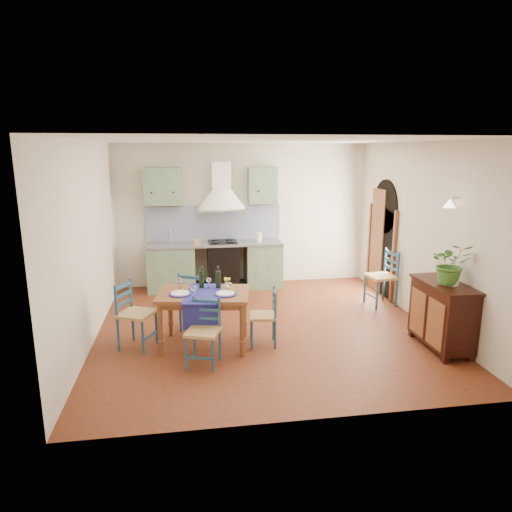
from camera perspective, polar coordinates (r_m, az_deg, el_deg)
The scene contains 13 objects.
floor at distance 7.11m, azimuth 1.07°, elevation -8.92°, with size 5.00×5.00×0.00m, color #441F0E.
back_wall at distance 8.96m, azimuth -4.38°, elevation 2.66°, with size 5.00×0.96×2.80m.
right_wall at distance 7.80m, azimuth 19.13°, elevation 2.56°, with size 0.26×5.00×2.80m.
left_wall at distance 6.76m, azimuth -20.26°, elevation 1.47°, with size 0.04×5.00×2.80m, color beige.
ceiling at distance 6.60m, azimuth 1.18°, elevation 14.30°, with size 5.00×5.00×0.01m, color white.
dining_table at distance 6.29m, azimuth -6.51°, elevation -5.34°, with size 1.33×1.04×1.09m.
chair_near at distance 5.85m, azimuth -6.56°, elevation -9.35°, with size 0.51×0.51×0.85m.
chair_far at distance 6.96m, azimuth -7.58°, elevation -5.38°, with size 0.57×0.57×0.92m.
chair_left at distance 6.50m, azimuth -14.95°, elevation -7.02°, with size 0.58×0.58×0.93m.
chair_right at distance 6.39m, azimuth 1.14°, elevation -7.54°, with size 0.42×0.42×0.80m.
chair_spare at distance 8.28m, azimuth 15.59°, elevation -2.53°, with size 0.53×0.53×0.98m.
sideboard at distance 6.74m, azimuth 22.24°, elevation -6.60°, with size 0.50×1.05×0.94m.
potted_plant at distance 6.49m, azimuth 23.20°, elevation -0.88°, with size 0.51×0.44×0.56m, color #396E27.
Camera 1 is at (-1.14, -6.49, 2.67)m, focal length 32.00 mm.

